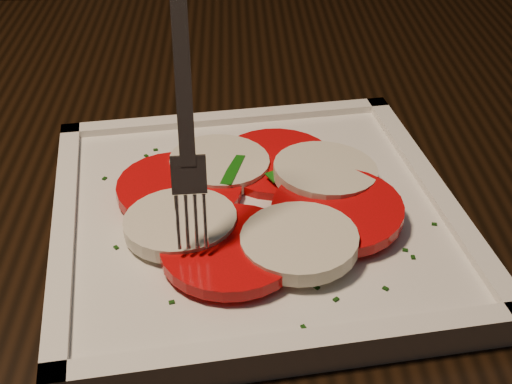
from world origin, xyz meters
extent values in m
cube|color=black|center=(-0.26, -0.10, 0.73)|extent=(1.28, 0.93, 0.04)
cube|color=black|center=(-0.37, 0.53, 0.45)|extent=(0.56, 0.56, 0.04)
cylinder|color=black|center=(-0.46, 0.29, 0.21)|extent=(0.04, 0.04, 0.41)
cylinder|color=black|center=(-0.14, 0.44, 0.21)|extent=(0.04, 0.04, 0.41)
cylinder|color=black|center=(-0.61, 0.61, 0.21)|extent=(0.04, 0.04, 0.41)
cylinder|color=black|center=(-0.28, 0.76, 0.21)|extent=(0.04, 0.04, 0.41)
cube|color=white|center=(-0.25, -0.18, 0.76)|extent=(0.34, 0.34, 0.01)
cylinder|color=red|center=(-0.23, -0.13, 0.77)|extent=(0.09, 0.09, 0.01)
cylinder|color=silver|center=(-0.28, -0.13, 0.77)|extent=(0.08, 0.08, 0.01)
cylinder|color=red|center=(-0.30, -0.17, 0.77)|extent=(0.09, 0.09, 0.01)
cylinder|color=silver|center=(-0.29, -0.21, 0.77)|extent=(0.08, 0.08, 0.01)
cylinder|color=red|center=(-0.26, -0.24, 0.77)|extent=(0.09, 0.09, 0.01)
cylinder|color=silver|center=(-0.22, -0.23, 0.78)|extent=(0.08, 0.08, 0.01)
cylinder|color=red|center=(-0.19, -0.19, 0.78)|extent=(0.09, 0.09, 0.01)
cylinder|color=silver|center=(-0.20, -0.15, 0.78)|extent=(0.08, 0.08, 0.02)
cube|color=#135B0F|center=(-0.27, -0.15, 0.78)|extent=(0.01, 0.04, 0.00)
cube|color=#135B0F|center=(-0.23, -0.15, 0.78)|extent=(0.03, 0.03, 0.00)
cube|color=#135B0F|center=(-0.19, -0.18, 0.78)|extent=(0.04, 0.04, 0.00)
cube|color=#135B0F|center=(-0.30, -0.20, 0.78)|extent=(0.02, 0.03, 0.00)
cube|color=#135B0F|center=(-0.17, -0.18, 0.78)|extent=(0.03, 0.03, 0.00)
cube|color=#135B0F|center=(-0.22, -0.13, 0.78)|extent=(0.03, 0.03, 0.01)
cube|color=#0E3409|center=(-0.12, -0.19, 0.77)|extent=(0.00, 0.00, 0.00)
cube|color=#0E3409|center=(-0.34, -0.12, 0.77)|extent=(0.00, 0.00, 0.00)
cube|color=#0E3409|center=(-0.29, -0.28, 0.77)|extent=(0.00, 0.00, 0.00)
cube|color=#0E3409|center=(-0.34, -0.18, 0.77)|extent=(0.00, 0.00, 0.00)
cube|color=#0E3409|center=(-0.14, -0.23, 0.77)|extent=(0.00, 0.00, 0.00)
cube|color=#0E3409|center=(-0.20, -0.26, 0.77)|extent=(0.00, 0.00, 0.00)
cube|color=#0E3409|center=(-0.24, -0.27, 0.77)|extent=(0.00, 0.00, 0.00)
cube|color=#0E3409|center=(-0.16, -0.26, 0.77)|extent=(0.00, 0.00, 0.00)
cube|color=#0E3409|center=(-0.15, -0.22, 0.77)|extent=(0.00, 0.00, 0.00)
cube|color=#0E3409|center=(-0.21, -0.29, 0.77)|extent=(0.00, 0.00, 0.00)
cube|color=#0E3409|center=(-0.33, -0.23, 0.77)|extent=(0.00, 0.00, 0.00)
cube|color=#0E3409|center=(-0.18, -0.12, 0.77)|extent=(0.00, 0.00, 0.00)
cube|color=#0E3409|center=(-0.19, -0.27, 0.77)|extent=(0.00, 0.00, 0.00)
cube|color=#0E3409|center=(-0.18, -0.11, 0.77)|extent=(0.00, 0.00, 0.00)
cube|color=#0E3409|center=(-0.36, -0.15, 0.77)|extent=(0.00, 0.00, 0.00)
cube|color=#0E3409|center=(-0.22, -0.10, 0.77)|extent=(0.00, 0.00, 0.00)
cube|color=#0E3409|center=(-0.31, -0.09, 0.77)|extent=(0.00, 0.00, 0.00)
cube|color=#0E3409|center=(-0.33, -0.11, 0.77)|extent=(0.00, 0.00, 0.00)
camera|label=1|loc=(-0.22, -0.58, 1.06)|focal=50.00mm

